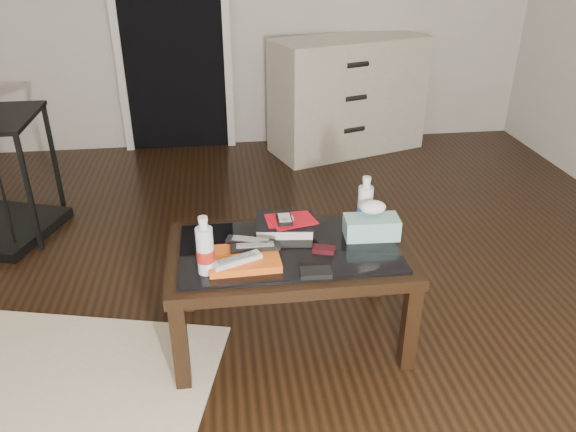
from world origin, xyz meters
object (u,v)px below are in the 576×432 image
(water_bottle_left, at_px, (205,245))
(tissue_box, at_px, (371,227))
(coffee_table, at_px, (289,260))
(water_bottle_right, at_px, (365,202))
(dresser, at_px, (348,95))
(textbook, at_px, (285,225))

(water_bottle_left, relative_size, tissue_box, 1.03)
(coffee_table, distance_m, water_bottle_left, 0.41)
(coffee_table, xyz_separation_m, water_bottle_right, (0.35, 0.14, 0.18))
(water_bottle_left, xyz_separation_m, tissue_box, (0.70, 0.19, -0.07))
(coffee_table, height_order, water_bottle_left, water_bottle_left)
(water_bottle_left, height_order, tissue_box, water_bottle_left)
(dresser, height_order, tissue_box, dresser)
(dresser, distance_m, tissue_box, 2.33)
(dresser, xyz_separation_m, textbook, (-0.78, -2.18, 0.03))
(textbook, xyz_separation_m, water_bottle_right, (0.35, -0.02, 0.10))
(dresser, bearing_deg, textbook, -128.09)
(coffee_table, relative_size, dresser, 0.77)
(coffee_table, bearing_deg, dresser, 71.49)
(coffee_table, height_order, water_bottle_right, water_bottle_right)
(dresser, relative_size, water_bottle_left, 5.45)
(water_bottle_left, bearing_deg, tissue_box, 15.22)
(dresser, relative_size, textbook, 5.19)
(coffee_table, distance_m, textbook, 0.18)
(textbook, bearing_deg, coffee_table, -83.11)
(tissue_box, bearing_deg, water_bottle_right, 97.79)
(dresser, relative_size, tissue_box, 5.64)
(water_bottle_right, xyz_separation_m, tissue_box, (0.01, -0.09, -0.07))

